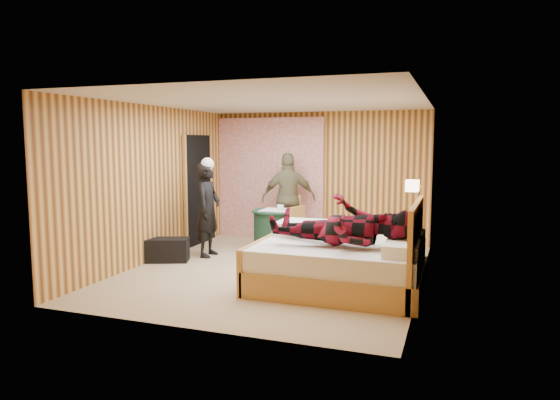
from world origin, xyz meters
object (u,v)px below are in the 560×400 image
(chair_near, at_px, (293,227))
(man_at_table, at_px, (289,199))
(nightstand, at_px, (406,258))
(round_table, at_px, (276,230))
(woman_standing, at_px, (208,210))
(duffel_bag, at_px, (167,250))
(man_on_bed, at_px, (341,214))
(chair_far, at_px, (288,216))
(bed, at_px, (342,262))
(wall_lamp, at_px, (413,186))

(chair_near, relative_size, man_at_table, 0.49)
(nightstand, relative_size, round_table, 0.67)
(chair_near, xyz_separation_m, woman_standing, (-1.33, -0.50, 0.30))
(duffel_bag, xyz_separation_m, man_on_bed, (3.00, -0.72, 0.83))
(chair_far, distance_m, woman_standing, 1.71)
(round_table, height_order, man_on_bed, man_on_bed)
(round_table, bearing_deg, bed, -48.65)
(wall_lamp, xyz_separation_m, chair_near, (-1.99, 0.59, -0.81))
(chair_far, relative_size, man_on_bed, 0.53)
(wall_lamp, distance_m, round_table, 2.68)
(wall_lamp, bearing_deg, man_at_table, 147.37)
(wall_lamp, height_order, chair_far, wall_lamp)
(wall_lamp, bearing_deg, bed, -129.83)
(nightstand, bearing_deg, chair_near, 158.64)
(round_table, xyz_separation_m, chair_far, (0.00, 0.67, 0.17))
(woman_standing, relative_size, man_at_table, 0.92)
(nightstand, relative_size, woman_standing, 0.35)
(bed, bearing_deg, duffel_bag, 170.62)
(bed, bearing_deg, nightstand, 46.26)
(duffel_bag, height_order, man_at_table, man_at_table)
(bed, height_order, chair_near, bed)
(wall_lamp, height_order, man_at_table, man_at_table)
(nightstand, bearing_deg, woman_standing, 175.45)
(wall_lamp, xyz_separation_m, man_on_bed, (-0.77, -1.20, -0.28))
(nightstand, bearing_deg, chair_far, 144.59)
(chair_near, bearing_deg, man_at_table, -136.55)
(wall_lamp, distance_m, chair_far, 2.90)
(wall_lamp, bearing_deg, duffel_bag, -172.83)
(nightstand, distance_m, chair_far, 2.87)
(chair_near, xyz_separation_m, man_at_table, (-0.38, 0.93, 0.37))
(woman_standing, height_order, man_at_table, man_at_table)
(chair_far, bearing_deg, woman_standing, -121.07)
(chair_far, xyz_separation_m, duffel_bag, (-1.40, -1.96, -0.35))
(duffel_bag, bearing_deg, man_at_table, 34.10)
(wall_lamp, relative_size, duffel_bag, 0.39)
(man_on_bed, bearing_deg, woman_standing, 153.23)
(round_table, distance_m, woman_standing, 1.27)
(nightstand, relative_size, chair_near, 0.66)
(nightstand, height_order, chair_far, chair_far)
(chair_far, xyz_separation_m, chair_near, (0.38, -0.89, -0.05))
(wall_lamp, bearing_deg, nightstand, -104.32)
(wall_lamp, xyz_separation_m, round_table, (-2.38, 0.82, -0.93))
(duffel_bag, bearing_deg, nightstand, -16.22)
(man_on_bed, bearing_deg, nightstand, 54.58)
(nightstand, xyz_separation_m, man_on_bed, (-0.73, -1.03, 0.74))
(woman_standing, bearing_deg, man_at_table, -37.18)
(chair_far, bearing_deg, wall_lamp, -28.75)
(bed, relative_size, man_at_table, 1.26)
(wall_lamp, relative_size, woman_standing, 0.16)
(wall_lamp, distance_m, man_at_table, 2.85)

